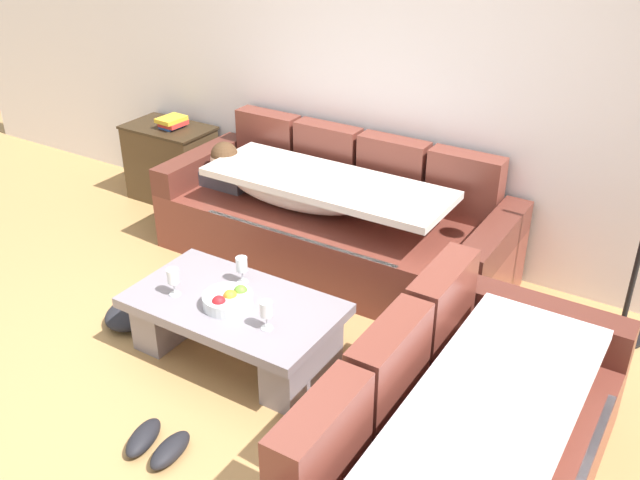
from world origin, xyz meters
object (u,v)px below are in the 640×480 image
at_px(crumpled_garment, 134,312).
at_px(coffee_table, 235,322).
at_px(couch_along_wall, 328,220).
at_px(couch_near_window, 460,462).
at_px(wine_glass_near_right, 266,310).
at_px(side_cabinet, 172,163).
at_px(book_stack_on_cabinet, 172,122).
at_px(wine_glass_far_back, 242,265).
at_px(fruit_bowl, 228,300).
at_px(wine_glass_near_left, 173,277).
at_px(pair_of_shoes, 157,444).

bearing_deg(crumpled_garment, coffee_table, 4.19).
relative_size(couch_along_wall, couch_near_window, 1.23).
height_order(wine_glass_near_right, side_cabinet, side_cabinet).
relative_size(coffee_table, side_cabinet, 1.67).
bearing_deg(book_stack_on_cabinet, couch_along_wall, -7.90).
relative_size(wine_glass_near_right, wine_glass_far_back, 1.00).
height_order(fruit_bowl, side_cabinet, side_cabinet).
height_order(wine_glass_near_left, wine_glass_near_right, same).
relative_size(couch_along_wall, fruit_bowl, 8.87).
relative_size(fruit_bowl, crumpled_garment, 0.70).
relative_size(wine_glass_near_left, crumpled_garment, 0.42).
xyz_separation_m(couch_along_wall, crumpled_garment, (-0.65, -1.28, -0.27)).
height_order(wine_glass_far_back, pair_of_shoes, wine_glass_far_back).
bearing_deg(couch_near_window, side_cabinet, 60.60).
distance_m(wine_glass_near_left, side_cabinet, 2.16).
relative_size(fruit_bowl, book_stack_on_cabinet, 1.21).
distance_m(wine_glass_far_back, side_cabinet, 2.14).
distance_m(couch_near_window, pair_of_shoes, 1.47).
bearing_deg(wine_glass_near_right, wine_glass_near_left, -179.21).
xyz_separation_m(couch_along_wall, fruit_bowl, (0.13, -1.28, 0.09)).
height_order(coffee_table, pair_of_shoes, coffee_table).
xyz_separation_m(coffee_table, side_cabinet, (-1.79, 1.45, 0.08)).
relative_size(coffee_table, pair_of_shoes, 3.62).
height_order(couch_along_wall, crumpled_garment, couch_along_wall).
bearing_deg(couch_near_window, wine_glass_near_left, 80.92).
relative_size(book_stack_on_cabinet, pair_of_shoes, 0.70).
bearing_deg(book_stack_on_cabinet, crumpled_garment, -57.28).
bearing_deg(wine_glass_near_left, fruit_bowl, 12.22).
xyz_separation_m(couch_along_wall, coffee_table, (0.12, -1.22, -0.09)).
height_order(coffee_table, fruit_bowl, fruit_bowl).
xyz_separation_m(side_cabinet, book_stack_on_cabinet, (0.06, -0.00, 0.37)).
relative_size(coffee_table, wine_glass_near_left, 7.23).
bearing_deg(couch_along_wall, wine_glass_far_back, -87.58).
distance_m(side_cabinet, pair_of_shoes, 2.98).
height_order(couch_along_wall, wine_glass_far_back, couch_along_wall).
xyz_separation_m(pair_of_shoes, crumpled_garment, (-0.90, 0.75, 0.01)).
relative_size(couch_along_wall, pair_of_shoes, 7.48).
xyz_separation_m(wine_glass_near_left, wine_glass_near_right, (0.64, 0.01, 0.00)).
height_order(side_cabinet, crumpled_garment, side_cabinet).
xyz_separation_m(couch_along_wall, wine_glass_near_right, (0.43, -1.34, 0.17)).
bearing_deg(fruit_bowl, wine_glass_near_left, -167.78).
relative_size(couch_along_wall, book_stack_on_cabinet, 10.71).
relative_size(couch_near_window, crumpled_garment, 5.04).
bearing_deg(wine_glass_near_left, pair_of_shoes, -56.30).
xyz_separation_m(coffee_table, wine_glass_near_right, (0.31, -0.11, 0.26)).
bearing_deg(wine_glass_far_back, fruit_bowl, -70.50).
height_order(side_cabinet, pair_of_shoes, side_cabinet).
bearing_deg(pair_of_shoes, coffee_table, 99.43).
distance_m(wine_glass_near_right, crumpled_garment, 1.16).
bearing_deg(couch_along_wall, fruit_bowl, -84.28).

